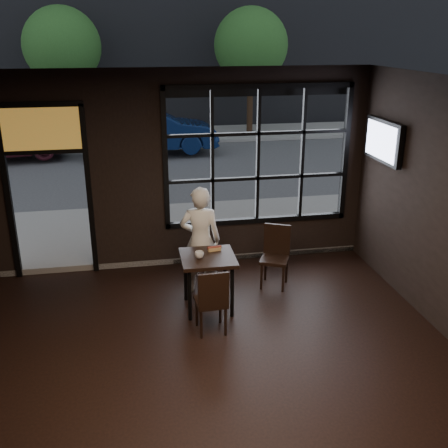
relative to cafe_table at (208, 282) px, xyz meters
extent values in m
cube|color=black|center=(-0.12, -1.92, -0.41)|extent=(6.00, 7.00, 0.02)
cube|color=black|center=(-0.12, -1.92, 2.81)|extent=(6.00, 7.00, 0.02)
cube|color=black|center=(1.08, 1.58, 1.40)|extent=(3.06, 0.12, 2.28)
cube|color=orange|center=(-2.22, 1.58, 1.95)|extent=(1.20, 0.06, 0.70)
cube|color=#545456|center=(-0.12, 22.08, -0.42)|extent=(60.00, 41.00, 0.04)
cube|color=black|center=(0.00, 0.00, 0.00)|extent=(0.75, 0.75, 0.80)
cube|color=black|center=(-0.06, -0.60, 0.05)|extent=(0.41, 0.41, 0.91)
cube|color=black|center=(1.10, 0.50, 0.07)|extent=(0.54, 0.54, 0.94)
imported|color=silver|center=(-0.02, 0.54, 0.42)|extent=(0.65, 0.49, 1.63)
imported|color=silver|center=(-0.12, -0.04, 0.45)|extent=(0.14, 0.14, 0.10)
cube|color=black|center=(2.81, 0.74, 1.74)|extent=(0.12, 1.08, 0.63)
imported|color=#0B1C46|center=(-0.27, 10.00, 0.38)|extent=(4.17, 1.59, 1.36)
cylinder|color=#332114|center=(-3.02, 13.29, 0.82)|extent=(0.22, 0.22, 2.45)
sphere|color=#346D2B|center=(-3.02, 13.29, 2.82)|extent=(2.67, 2.67, 2.67)
cylinder|color=#332114|center=(3.60, 12.92, 0.82)|extent=(0.22, 0.22, 2.45)
sphere|color=#3C682A|center=(3.60, 12.92, 2.82)|extent=(2.67, 2.67, 2.67)
camera|label=1|loc=(-0.98, -6.51, 3.29)|focal=42.00mm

